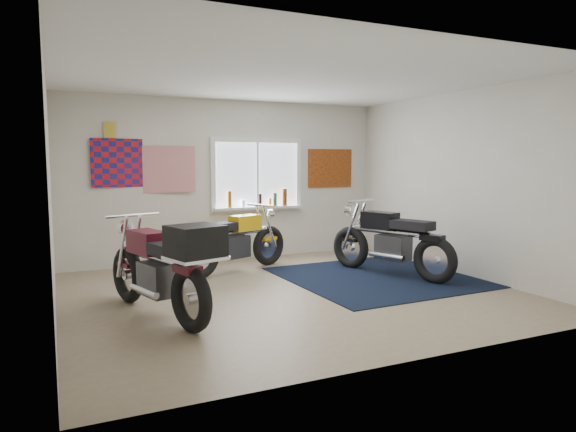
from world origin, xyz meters
name	(u,v)px	position (x,y,z in m)	size (l,w,h in m)	color
ground	(291,292)	(0.00, 0.00, 0.00)	(5.50, 5.50, 0.00)	#9E896B
room_shell	(291,164)	(0.00, 0.00, 1.64)	(5.50, 5.50, 5.50)	white
navy_rug	(377,277)	(1.48, 0.25, 0.01)	(2.50, 2.60, 0.01)	black
window_assembly	(257,179)	(0.50, 2.47, 1.37)	(1.66, 0.17, 1.26)	white
oil_bottles	(265,199)	(0.62, 2.40, 1.03)	(1.10, 0.09, 0.30)	#8C4A14
flag_display	(110,130)	(-1.90, 2.48, 2.15)	(1.60, 0.10, 1.17)	red
triumph_poster	(330,168)	(1.95, 2.48, 1.55)	(0.90, 0.03, 0.70)	#A54C14
yellow_triumph	(236,243)	(-0.22, 1.50, 0.44)	(1.90, 0.90, 1.01)	black
black_chrome_bike	(391,243)	(1.75, 0.29, 0.48)	(0.92, 2.06, 1.10)	black
maroon_tourer	(163,267)	(-1.70, -0.47, 0.56)	(0.99, 2.11, 1.08)	black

